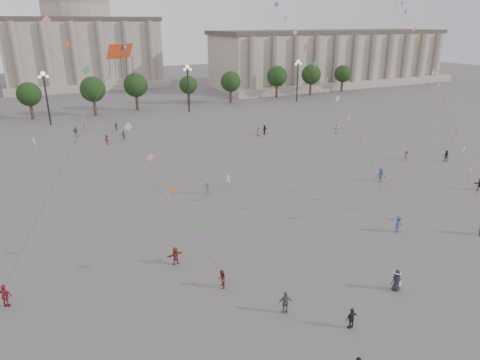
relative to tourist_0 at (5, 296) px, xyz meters
name	(u,v)px	position (x,y,z in m)	size (l,w,h in m)	color
ground	(315,279)	(22.48, -7.21, -0.92)	(360.00, 360.00, 0.00)	#5E5B58
hall_east	(333,58)	(97.48, 86.69, 7.50)	(84.00, 26.22, 17.20)	#A79C8C
hall_central	(80,40)	(22.48, 122.01, 13.31)	(48.30, 34.30, 35.50)	#A79C8C
tree_row	(115,88)	(22.48, 70.79, 4.47)	(137.12, 5.12, 8.00)	#3D291E
lamp_post_mid_west	(45,88)	(7.48, 62.79, 6.43)	(2.00, 0.90, 10.65)	#262628
lamp_post_mid_east	(188,80)	(37.48, 62.79, 6.43)	(2.00, 0.90, 10.65)	#262628
lamp_post_far_east	(298,73)	(67.48, 62.79, 6.43)	(2.00, 0.90, 10.65)	#262628
person_crowd_0	(116,126)	(18.54, 52.10, -0.15)	(0.91, 0.38, 1.54)	navy
person_crowd_3	(480,184)	(52.46, -0.37, -0.13)	(1.48, 0.47, 1.59)	#222328
person_crowd_4	(86,126)	(13.24, 54.56, 0.00)	(1.71, 0.54, 1.85)	silver
person_crowd_6	(208,188)	(21.68, 13.62, -0.07)	(1.10, 0.63, 1.70)	slate
person_crowd_7	(336,129)	(54.90, 30.64, -0.03)	(1.66, 0.53, 1.79)	silver
person_crowd_8	(406,156)	(53.72, 12.59, -0.16)	(0.99, 0.57, 1.53)	maroon
person_crowd_9	(265,130)	(42.65, 36.35, -0.05)	(1.62, 0.52, 1.75)	black
person_crowd_10	(34,142)	(3.77, 46.34, -0.13)	(0.58, 0.38, 1.59)	silver
person_crowd_12	(124,135)	(18.23, 43.99, -0.11)	(1.51, 0.48, 1.62)	slate
person_crowd_13	(228,180)	(24.99, 14.86, -0.06)	(0.63, 0.41, 1.72)	silver
person_crowd_14	(381,175)	(43.58, 7.41, 0.02)	(1.22, 0.70, 1.89)	navy
person_crowd_15	(446,156)	(58.88, 9.80, -0.09)	(0.81, 0.63, 1.67)	black
person_crowd_16	(76,132)	(10.91, 50.40, -0.02)	(1.06, 0.44, 1.81)	#5A595E
person_crowd_17	(107,140)	(14.99, 42.17, -0.04)	(1.14, 0.65, 1.76)	maroon
person_crowd_18	(259,131)	(40.98, 35.61, -0.05)	(0.85, 0.56, 1.75)	#7E7957
tourist_0	(5,296)	(0.00, 0.00, 0.00)	(1.08, 0.45, 1.85)	maroon
tourist_1	(352,318)	(21.11, -13.23, -0.14)	(0.92, 0.38, 1.58)	black
tourist_2	(175,256)	(13.04, 0.08, -0.12)	(1.48, 0.47, 1.60)	maroon
tourist_3	(286,303)	(17.96, -9.83, -0.05)	(1.02, 0.42, 1.74)	#56565B
kite_flyer_0	(222,279)	(15.15, -4.96, -0.14)	(0.76, 0.59, 1.56)	maroon
kite_flyer_1	(399,224)	(34.80, -4.17, -0.05)	(1.13, 0.65, 1.75)	#354E77
hat_person	(397,280)	(27.20, -11.33, -0.01)	(0.90, 0.62, 1.76)	black
dragon_kite	(119,63)	(9.94, 0.64, 16.04)	(6.11, 1.62, 19.09)	red
kite_train_east	(407,20)	(55.33, 17.29, 19.09)	(25.84, 47.83, 65.13)	#3F3F3F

